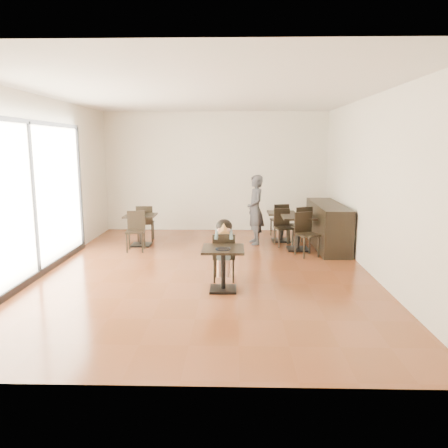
{
  "coord_description": "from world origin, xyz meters",
  "views": [
    {
      "loc": [
        0.54,
        -7.88,
        2.31
      ],
      "look_at": [
        0.35,
        -0.64,
        1.0
      ],
      "focal_mm": 35.0,
      "sensor_mm": 36.0,
      "label": 1
    }
  ],
  "objects_px": {
    "child": "(224,250)",
    "chair_left_b": "(135,232)",
    "chair_mid_a": "(300,225)",
    "chair_back_a": "(279,220)",
    "child_table": "(223,269)",
    "child_chair": "(224,256)",
    "adult_patron": "(255,210)",
    "chair_left_a": "(146,223)",
    "cafe_table_back": "(281,227)",
    "chair_mid_b": "(307,235)",
    "chair_back_b": "(284,228)",
    "cafe_table_left": "(141,230)",
    "cafe_table_mid": "(298,233)"
  },
  "relations": [
    {
      "from": "child",
      "to": "chair_left_b",
      "type": "bearing_deg",
      "value": 134.22
    },
    {
      "from": "chair_mid_a",
      "to": "chair_back_a",
      "type": "bearing_deg",
      "value": -89.21
    },
    {
      "from": "child_table",
      "to": "chair_back_a",
      "type": "height_order",
      "value": "chair_back_a"
    },
    {
      "from": "child_chair",
      "to": "adult_patron",
      "type": "distance_m",
      "value": 2.98
    },
    {
      "from": "child",
      "to": "chair_back_a",
      "type": "bearing_deg",
      "value": 70.63
    },
    {
      "from": "chair_back_a",
      "to": "chair_mid_a",
      "type": "bearing_deg",
      "value": 100.77
    },
    {
      "from": "chair_left_a",
      "to": "cafe_table_back",
      "type": "bearing_deg",
      "value": 175.56
    },
    {
      "from": "child",
      "to": "adult_patron",
      "type": "xyz_separation_m",
      "value": [
        0.66,
        2.88,
        0.28
      ]
    },
    {
      "from": "adult_patron",
      "to": "chair_mid_b",
      "type": "bearing_deg",
      "value": 29.35
    },
    {
      "from": "chair_mid_a",
      "to": "chair_left_b",
      "type": "xyz_separation_m",
      "value": [
        -3.71,
        -0.76,
        -0.02
      ]
    },
    {
      "from": "chair_back_b",
      "to": "chair_left_a",
      "type": "bearing_deg",
      "value": 158.35
    },
    {
      "from": "chair_left_b",
      "to": "chair_mid_a",
      "type": "bearing_deg",
      "value": 6.76
    },
    {
      "from": "cafe_table_left",
      "to": "chair_mid_b",
      "type": "distance_m",
      "value": 3.82
    },
    {
      "from": "child_table",
      "to": "chair_mid_a",
      "type": "bearing_deg",
      "value": 63.16
    },
    {
      "from": "child_chair",
      "to": "chair_back_b",
      "type": "bearing_deg",
      "value": -116.49
    },
    {
      "from": "chair_mid_b",
      "to": "chair_left_a",
      "type": "bearing_deg",
      "value": 136.22
    },
    {
      "from": "chair_back_b",
      "to": "chair_back_a",
      "type": "bearing_deg",
      "value": 77.42
    },
    {
      "from": "cafe_table_left",
      "to": "chair_left_b",
      "type": "xyz_separation_m",
      "value": [
        0.0,
        -0.55,
        0.07
      ]
    },
    {
      "from": "child_chair",
      "to": "cafe_table_mid",
      "type": "xyz_separation_m",
      "value": [
        1.59,
        2.27,
        -0.04
      ]
    },
    {
      "from": "cafe_table_mid",
      "to": "chair_mid_b",
      "type": "bearing_deg",
      "value": -78.3
    },
    {
      "from": "cafe_table_left",
      "to": "chair_back_a",
      "type": "height_order",
      "value": "chair_back_a"
    },
    {
      "from": "cafe_table_left",
      "to": "chair_left_b",
      "type": "height_order",
      "value": "chair_left_b"
    },
    {
      "from": "chair_left_a",
      "to": "cafe_table_mid",
      "type": "bearing_deg",
      "value": 161.3
    },
    {
      "from": "child_chair",
      "to": "adult_patron",
      "type": "xyz_separation_m",
      "value": [
        0.66,
        2.88,
        0.39
      ]
    },
    {
      "from": "child_chair",
      "to": "chair_back_b",
      "type": "height_order",
      "value": "chair_back_b"
    },
    {
      "from": "child_chair",
      "to": "cafe_table_left",
      "type": "xyz_separation_m",
      "value": [
        -2.01,
        2.61,
        -0.06
      ]
    },
    {
      "from": "child",
      "to": "cafe_table_left",
      "type": "bearing_deg",
      "value": 127.54
    },
    {
      "from": "child",
      "to": "chair_mid_a",
      "type": "relative_size",
      "value": 1.16
    },
    {
      "from": "adult_patron",
      "to": "cafe_table_back",
      "type": "distance_m",
      "value": 0.85
    },
    {
      "from": "chair_back_b",
      "to": "child",
      "type": "bearing_deg",
      "value": -129.07
    },
    {
      "from": "chair_back_b",
      "to": "cafe_table_left",
      "type": "bearing_deg",
      "value": 167.77
    },
    {
      "from": "chair_left_a",
      "to": "chair_back_a",
      "type": "relative_size",
      "value": 1.02
    },
    {
      "from": "cafe_table_left",
      "to": "child",
      "type": "bearing_deg",
      "value": -52.46
    },
    {
      "from": "child_chair",
      "to": "chair_back_a",
      "type": "distance_m",
      "value": 3.96
    },
    {
      "from": "child_table",
      "to": "adult_patron",
      "type": "distance_m",
      "value": 3.53
    },
    {
      "from": "cafe_table_left",
      "to": "chair_back_a",
      "type": "xyz_separation_m",
      "value": [
        3.32,
        1.12,
        0.06
      ]
    },
    {
      "from": "chair_left_b",
      "to": "chair_back_b",
      "type": "bearing_deg",
      "value": 4.96
    },
    {
      "from": "cafe_table_back",
      "to": "chair_back_b",
      "type": "distance_m",
      "value": 0.55
    },
    {
      "from": "child_table",
      "to": "chair_mid_b",
      "type": "relative_size",
      "value": 0.77
    },
    {
      "from": "child_chair",
      "to": "child",
      "type": "distance_m",
      "value": 0.11
    },
    {
      "from": "cafe_table_left",
      "to": "chair_left_b",
      "type": "bearing_deg",
      "value": -90.0
    },
    {
      "from": "child_chair",
      "to": "chair_left_b",
      "type": "relative_size",
      "value": 0.96
    },
    {
      "from": "chair_left_b",
      "to": "adult_patron",
      "type": "bearing_deg",
      "value": 12.29
    },
    {
      "from": "chair_mid_b",
      "to": "chair_left_b",
      "type": "relative_size",
      "value": 1.05
    },
    {
      "from": "chair_left_a",
      "to": "chair_left_b",
      "type": "xyz_separation_m",
      "value": [
        0.0,
        -1.1,
        0.0
      ]
    },
    {
      "from": "child_chair",
      "to": "chair_left_b",
      "type": "distance_m",
      "value": 2.88
    },
    {
      "from": "child_chair",
      "to": "chair_mid_a",
      "type": "bearing_deg",
      "value": -121.16
    },
    {
      "from": "adult_patron",
      "to": "cafe_table_left",
      "type": "xyz_separation_m",
      "value": [
        -2.67,
        -0.27,
        -0.45
      ]
    },
    {
      "from": "cafe_table_mid",
      "to": "chair_back_a",
      "type": "distance_m",
      "value": 1.49
    },
    {
      "from": "child",
      "to": "chair_back_a",
      "type": "height_order",
      "value": "child"
    }
  ]
}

